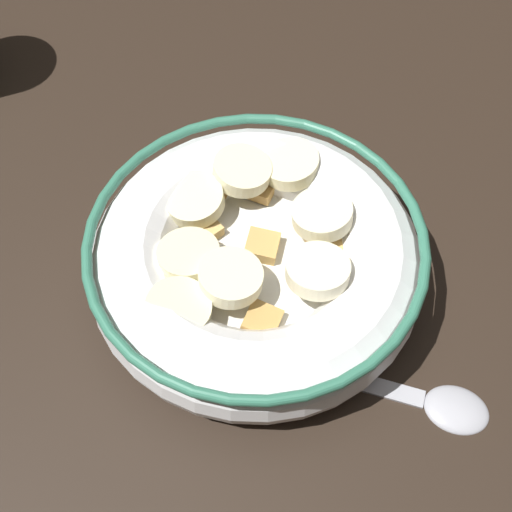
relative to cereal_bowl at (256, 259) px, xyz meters
The scene contains 3 objects.
ground_plane 3.64cm from the cereal_bowl, 152.26° to the left, with size 124.44×124.44×2.00cm, color black.
cereal_bowl is the anchor object (origin of this frame).
spoon 10.92cm from the cereal_bowl, 168.81° to the left, with size 15.53×5.29×0.80cm.
Camera 1 is at (-10.47, 18.02, 34.87)cm, focal length 47.87 mm.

